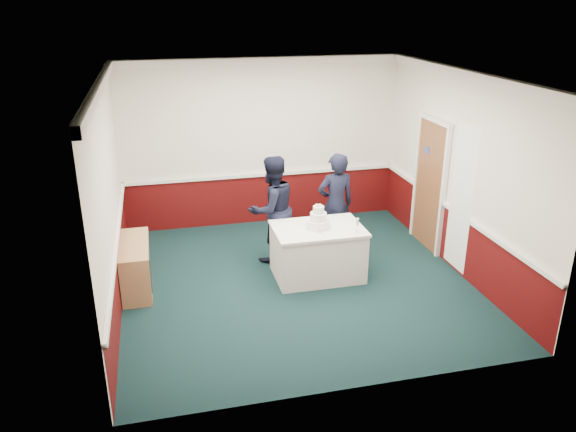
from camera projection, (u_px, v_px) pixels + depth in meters
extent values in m
plane|color=#12292D|center=(296.00, 282.00, 8.33)|extent=(5.00, 5.00, 0.00)
cube|color=silver|center=(263.00, 143.00, 10.02)|extent=(5.00, 0.05, 3.00)
cube|color=silver|center=(111.00, 200.00, 7.25)|extent=(0.05, 5.00, 3.00)
cube|color=silver|center=(458.00, 174.00, 8.32)|extent=(0.05, 5.00, 3.00)
cube|color=white|center=(297.00, 77.00, 7.24)|extent=(5.00, 5.00, 0.05)
cube|color=#49090A|center=(263.00, 199.00, 10.41)|extent=(5.00, 0.02, 0.90)
cube|color=white|center=(263.00, 175.00, 10.23)|extent=(4.98, 0.05, 0.06)
cube|color=white|center=(261.00, 61.00, 9.49)|extent=(5.00, 0.08, 0.12)
cube|color=brown|center=(430.00, 186.00, 9.21)|extent=(0.05, 0.90, 2.10)
cube|color=#234799|center=(427.00, 150.00, 9.13)|extent=(0.01, 0.12, 0.12)
cube|color=white|center=(461.00, 198.00, 8.19)|extent=(0.02, 0.60, 2.20)
cube|color=tan|center=(136.00, 266.00, 8.03)|extent=(0.40, 1.20, 0.70)
cube|color=black|center=(150.00, 261.00, 8.06)|extent=(0.01, 1.00, 0.50)
cube|color=white|center=(318.00, 253.00, 8.38)|extent=(1.28, 0.88, 0.76)
cube|color=white|center=(318.00, 229.00, 8.23)|extent=(1.32, 0.92, 0.04)
cylinder|color=white|center=(318.00, 224.00, 8.20)|extent=(0.34, 0.34, 0.12)
cylinder|color=silver|center=(318.00, 227.00, 8.22)|extent=(0.35, 0.35, 0.03)
cylinder|color=white|center=(318.00, 216.00, 8.16)|extent=(0.24, 0.24, 0.11)
cylinder|color=silver|center=(318.00, 219.00, 8.18)|extent=(0.25, 0.25, 0.02)
cylinder|color=white|center=(318.00, 210.00, 8.12)|extent=(0.16, 0.16, 0.10)
cylinder|color=silver|center=(318.00, 212.00, 8.14)|extent=(0.17, 0.17, 0.02)
sphere|color=#EDE5C9|center=(319.00, 205.00, 8.10)|extent=(0.03, 0.03, 0.03)
sphere|color=#EDE5C9|center=(320.00, 205.00, 8.12)|extent=(0.03, 0.03, 0.03)
sphere|color=#EDE5C9|center=(317.00, 205.00, 8.12)|extent=(0.03, 0.03, 0.03)
sphere|color=#EDE5C9|center=(320.00, 206.00, 8.08)|extent=(0.03, 0.03, 0.03)
sphere|color=#EDE5C9|center=(317.00, 206.00, 8.08)|extent=(0.03, 0.03, 0.03)
cube|color=silver|center=(320.00, 233.00, 8.04)|extent=(0.10, 0.21, 0.00)
cylinder|color=silver|center=(357.00, 231.00, 8.08)|extent=(0.05, 0.05, 0.01)
cylinder|color=silver|center=(357.00, 228.00, 8.06)|extent=(0.01, 0.01, 0.09)
cylinder|color=silver|center=(357.00, 222.00, 8.03)|extent=(0.04, 0.04, 0.11)
imported|color=black|center=(272.00, 209.00, 8.75)|extent=(1.02, 0.92, 1.71)
imported|color=black|center=(335.00, 204.00, 8.99)|extent=(0.64, 0.45, 1.69)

